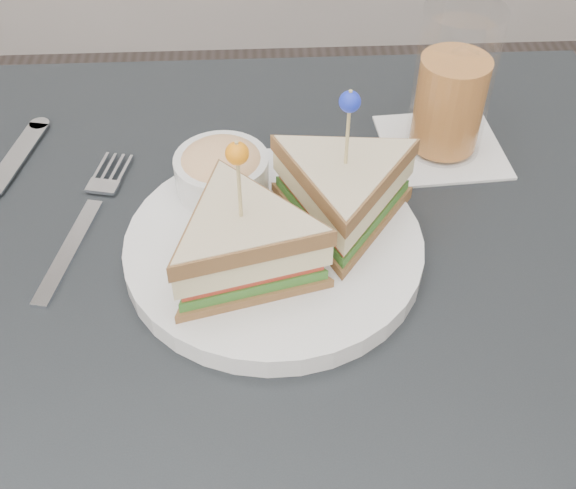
{
  "coord_description": "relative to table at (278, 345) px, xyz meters",
  "views": [
    {
      "loc": [
        -0.01,
        -0.42,
        1.23
      ],
      "look_at": [
        0.01,
        0.01,
        0.8
      ],
      "focal_mm": 45.0,
      "sensor_mm": 36.0,
      "label": 1
    }
  ],
  "objects": [
    {
      "name": "drink_set",
      "position": [
        0.19,
        0.2,
        0.15
      ],
      "size": [
        0.14,
        0.14,
        0.16
      ],
      "rotation": [
        0.0,
        0.0,
        0.07
      ],
      "color": "white",
      "rests_on": "table"
    },
    {
      "name": "table",
      "position": [
        0.0,
        0.0,
        0.0
      ],
      "size": [
        0.8,
        0.8,
        0.75
      ],
      "color": "black",
      "rests_on": "ground"
    },
    {
      "name": "cutlery_fork",
      "position": [
        -0.18,
        0.11,
        0.08
      ],
      "size": [
        0.07,
        0.21,
        0.01
      ],
      "rotation": [
        0.0,
        0.0,
        -0.22
      ],
      "color": "silver",
      "rests_on": "table"
    },
    {
      "name": "plate_meal",
      "position": [
        0.01,
        0.05,
        0.12
      ],
      "size": [
        0.34,
        0.34,
        0.16
      ],
      "rotation": [
        0.0,
        0.0,
        -0.27
      ],
      "color": "white",
      "rests_on": "table"
    }
  ]
}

